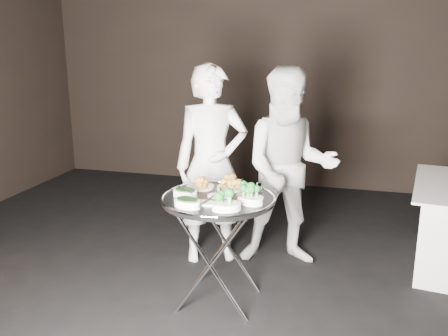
% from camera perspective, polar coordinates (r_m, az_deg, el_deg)
% --- Properties ---
extents(wall_back, '(6.00, 0.05, 3.00)m').
position_cam_1_polar(wall_back, '(6.08, 6.70, 11.91)').
color(wall_back, black).
rests_on(wall_back, floor).
extents(tray_stand, '(0.52, 0.44, 0.77)m').
position_cam_1_polar(tray_stand, '(3.32, -0.68, -9.38)').
color(tray_stand, silver).
rests_on(tray_stand, floor).
extents(serving_tray, '(0.77, 0.77, 0.04)m').
position_cam_1_polar(serving_tray, '(3.19, -0.70, -3.73)').
color(serving_tray, black).
rests_on(serving_tray, tray_stand).
extents(potato_plate_a, '(0.20, 0.20, 0.07)m').
position_cam_1_polar(potato_plate_a, '(3.39, -2.87, -1.91)').
color(potato_plate_a, beige).
rests_on(potato_plate_a, serving_tray).
extents(potato_plate_b, '(0.21, 0.21, 0.08)m').
position_cam_1_polar(potato_plate_b, '(3.36, 0.90, -1.99)').
color(potato_plate_b, beige).
rests_on(potato_plate_b, serving_tray).
extents(greens_bowl, '(0.12, 0.12, 0.07)m').
position_cam_1_polar(greens_bowl, '(3.26, 3.63, -2.63)').
color(greens_bowl, white).
rests_on(greens_bowl, serving_tray).
extents(asparagus_plate_a, '(0.19, 0.14, 0.04)m').
position_cam_1_polar(asparagus_plate_a, '(3.19, -0.44, -3.25)').
color(asparagus_plate_a, white).
rests_on(asparagus_plate_a, serving_tray).
extents(asparagus_plate_b, '(0.18, 0.11, 0.03)m').
position_cam_1_polar(asparagus_plate_b, '(3.05, -2.18, -4.15)').
color(asparagus_plate_b, white).
rests_on(asparagus_plate_b, serving_tray).
extents(spinach_bowl_a, '(0.21, 0.17, 0.08)m').
position_cam_1_polar(spinach_bowl_a, '(3.20, -4.70, -2.89)').
color(spinach_bowl_a, white).
rests_on(spinach_bowl_a, serving_tray).
extents(spinach_bowl_b, '(0.21, 0.16, 0.08)m').
position_cam_1_polar(spinach_bowl_b, '(3.00, -4.44, -4.08)').
color(spinach_bowl_b, white).
rests_on(spinach_bowl_b, serving_tray).
extents(broccoli_bowl_a, '(0.23, 0.20, 0.08)m').
position_cam_1_polar(broccoli_bowl_a, '(3.07, 3.15, -3.61)').
color(broccoli_bowl_a, white).
rests_on(broccoli_bowl_a, serving_tray).
extents(broccoli_bowl_b, '(0.22, 0.19, 0.08)m').
position_cam_1_polar(broccoli_bowl_b, '(2.94, 0.30, -4.43)').
color(broccoli_bowl_b, white).
rests_on(broccoli_bowl_b, serving_tray).
extents(serving_utensils, '(0.59, 0.43, 0.01)m').
position_cam_1_polar(serving_utensils, '(3.23, -0.09, -2.31)').
color(serving_utensils, silver).
rests_on(serving_utensils, serving_tray).
extents(waiter_left, '(0.71, 0.60, 1.64)m').
position_cam_1_polar(waiter_left, '(3.90, -1.50, 0.41)').
color(waiter_left, silver).
rests_on(waiter_left, floor).
extents(waiter_right, '(0.90, 0.77, 1.62)m').
position_cam_1_polar(waiter_right, '(3.86, 7.87, -0.03)').
color(waiter_right, silver).
rests_on(waiter_right, floor).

